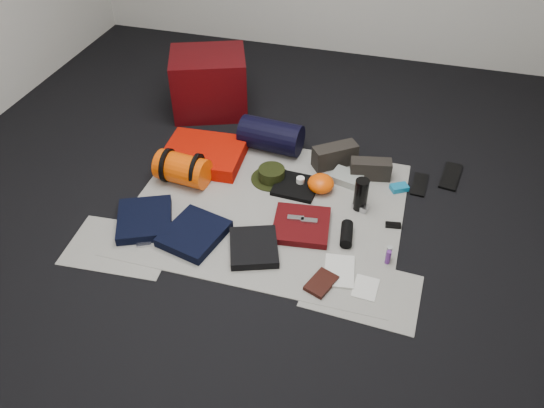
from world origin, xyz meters
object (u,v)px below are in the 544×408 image
(red_cabinet, at_px, (209,83))
(navy_duffel, at_px, (271,136))
(paperback_book, at_px, (321,283))
(compact_camera, at_px, (361,207))
(water_bottle, at_px, (361,195))
(sleeping_pad, at_px, (204,154))
(stuff_sack, at_px, (182,169))

(red_cabinet, bearing_deg, navy_duffel, -54.74)
(navy_duffel, bearing_deg, paperback_book, -56.95)
(navy_duffel, relative_size, compact_camera, 4.42)
(red_cabinet, xyz_separation_m, compact_camera, (1.28, -0.85, -0.20))
(paperback_book, bearing_deg, water_bottle, 102.96)
(paperback_book, bearing_deg, sleeping_pad, 160.21)
(navy_duffel, bearing_deg, compact_camera, -28.46)
(stuff_sack, distance_m, navy_duffel, 0.66)
(compact_camera, bearing_deg, paperback_book, -78.46)
(red_cabinet, height_order, stuff_sack, red_cabinet)
(stuff_sack, distance_m, water_bottle, 1.12)
(red_cabinet, xyz_separation_m, water_bottle, (1.27, -0.84, -0.11))
(compact_camera, bearing_deg, navy_duffel, 167.26)
(red_cabinet, relative_size, sleeping_pad, 1.04)
(paperback_book, bearing_deg, red_cabinet, 149.48)
(water_bottle, bearing_deg, paperback_book, -98.36)
(navy_duffel, height_order, compact_camera, navy_duffel)
(stuff_sack, height_order, water_bottle, water_bottle)
(sleeping_pad, height_order, paperback_book, sleeping_pad)
(stuff_sack, xyz_separation_m, navy_duffel, (0.44, 0.50, 0.01))
(sleeping_pad, height_order, stuff_sack, stuff_sack)
(stuff_sack, height_order, paperback_book, stuff_sack)
(compact_camera, xyz_separation_m, paperback_book, (-0.10, -0.64, -0.01))
(red_cabinet, relative_size, compact_camera, 5.67)
(water_bottle, height_order, paperback_book, water_bottle)
(water_bottle, distance_m, paperback_book, 0.67)
(red_cabinet, xyz_separation_m, sleeping_pad, (0.19, -0.64, -0.17))
(water_bottle, xyz_separation_m, compact_camera, (0.01, -0.01, -0.08))
(paperback_book, bearing_deg, compact_camera, 102.08)
(navy_duffel, height_order, paperback_book, navy_duffel)
(red_cabinet, relative_size, stuff_sack, 1.63)
(red_cabinet, height_order, sleeping_pad, red_cabinet)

